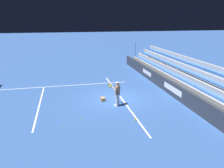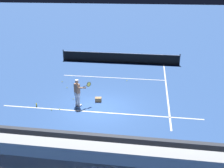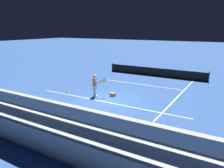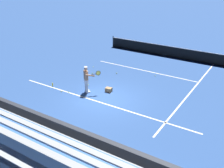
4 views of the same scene
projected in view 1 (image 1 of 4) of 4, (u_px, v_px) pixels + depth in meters
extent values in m
plane|color=#2D5193|center=(115.00, 98.00, 16.65)|extent=(160.00, 160.00, 0.00)
cube|color=white|center=(121.00, 98.00, 16.75)|extent=(12.00, 0.10, 0.01)
cube|color=white|center=(61.00, 86.00, 19.66)|extent=(0.10, 12.00, 0.01)
cube|color=white|center=(40.00, 104.00, 15.51)|extent=(8.22, 0.10, 0.01)
cube|color=#2D333D|center=(171.00, 88.00, 17.44)|extent=(24.34, 0.24, 1.10)
cube|color=silver|center=(172.00, 89.00, 16.89)|extent=(2.80, 0.01, 0.44)
cube|color=silver|center=(147.00, 73.00, 21.93)|extent=(2.20, 0.01, 0.40)
cube|color=#9EA3A8|center=(191.00, 86.00, 17.81)|extent=(23.13, 2.40, 1.10)
cube|color=blue|center=(183.00, 79.00, 17.46)|extent=(22.66, 0.40, 0.12)
cube|color=#9EA3A8|center=(186.00, 77.00, 17.47)|extent=(23.13, 0.24, 0.45)
cube|color=blue|center=(192.00, 73.00, 17.49)|extent=(22.66, 0.40, 0.12)
cube|color=#9EA3A8|center=(196.00, 71.00, 17.51)|extent=(23.13, 0.24, 0.45)
cube|color=blue|center=(202.00, 67.00, 17.53)|extent=(22.66, 0.40, 0.12)
cube|color=#9EA3A8|center=(205.00, 65.00, 17.54)|extent=(23.13, 0.24, 0.45)
cylinder|color=#4C70B2|center=(135.00, 54.00, 27.79)|extent=(0.08, 0.08, 2.95)
cylinder|color=silver|center=(117.00, 100.00, 15.05)|extent=(0.15, 0.15, 0.88)
cylinder|color=silver|center=(118.00, 99.00, 15.24)|extent=(0.15, 0.15, 0.88)
cube|color=white|center=(116.00, 105.00, 15.19)|extent=(0.26, 0.29, 0.09)
cube|color=white|center=(117.00, 104.00, 15.38)|extent=(0.26, 0.29, 0.09)
cube|color=silver|center=(118.00, 95.00, 15.04)|extent=(0.40, 0.38, 0.20)
cube|color=#A37556|center=(118.00, 90.00, 14.93)|extent=(0.41, 0.39, 0.58)
sphere|color=#A37556|center=(118.00, 84.00, 14.81)|extent=(0.21, 0.21, 0.21)
cylinder|color=white|center=(118.00, 83.00, 14.78)|extent=(0.20, 0.20, 0.05)
cylinder|color=#A37556|center=(116.00, 91.00, 14.73)|extent=(0.09, 0.09, 0.56)
cylinder|color=#A37556|center=(116.00, 88.00, 15.21)|extent=(0.44, 0.51, 0.24)
cylinder|color=black|center=(113.00, 87.00, 15.30)|extent=(0.21, 0.25, 0.03)
torus|color=black|center=(110.00, 86.00, 15.41)|extent=(0.22, 0.26, 0.31)
cylinder|color=#D6D14C|center=(110.00, 86.00, 15.41)|extent=(0.17, 0.21, 0.27)
cube|color=#A87F51|center=(103.00, 99.00, 16.11)|extent=(0.44, 0.35, 0.26)
sphere|color=#CCE533|center=(80.00, 118.00, 13.25)|extent=(0.07, 0.07, 0.07)
sphere|color=#CCE533|center=(49.00, 98.00, 16.69)|extent=(0.07, 0.07, 0.07)
sphere|color=#CCE533|center=(106.00, 109.00, 14.55)|extent=(0.07, 0.07, 0.07)
sphere|color=#CCE533|center=(135.00, 112.00, 14.13)|extent=(0.07, 0.07, 0.07)
sphere|color=#CCE533|center=(130.00, 110.00, 14.52)|extent=(0.07, 0.07, 0.07)
sphere|color=#CCE533|center=(64.00, 110.00, 14.47)|extent=(0.07, 0.07, 0.07)
sphere|color=#CCE533|center=(62.00, 126.00, 12.33)|extent=(0.07, 0.07, 0.07)
cylinder|color=yellow|center=(135.00, 119.00, 13.02)|extent=(0.07, 0.07, 0.22)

